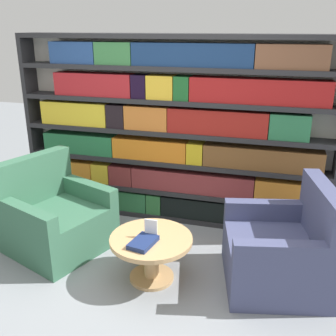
{
  "coord_description": "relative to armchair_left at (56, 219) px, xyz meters",
  "views": [
    {
      "loc": [
        1.09,
        -2.74,
        2.12
      ],
      "look_at": [
        0.14,
        0.59,
        0.86
      ],
      "focal_mm": 42.0,
      "sensor_mm": 36.0,
      "label": 1
    }
  ],
  "objects": [
    {
      "name": "armchair_right",
      "position": [
        2.16,
        -0.01,
        0.0
      ],
      "size": [
        0.99,
        1.01,
        0.91
      ],
      "rotation": [
        0.0,
        0.0,
        -1.35
      ],
      "color": "#42476B",
      "rests_on": "ground_plane"
    },
    {
      "name": "stray_book",
      "position": [
        1.05,
        -0.39,
        0.13
      ],
      "size": [
        0.22,
        0.29,
        0.04
      ],
      "color": "navy",
      "rests_on": "coffee_table"
    },
    {
      "name": "table_sign",
      "position": [
        1.08,
        -0.26,
        0.18
      ],
      "size": [
        0.11,
        0.06,
        0.17
      ],
      "color": "black",
      "rests_on": "coffee_table"
    },
    {
      "name": "bookshelf",
      "position": [
        0.95,
        0.97,
        0.7
      ],
      "size": [
        3.46,
        0.3,
        2.04
      ],
      "color": "silver",
      "rests_on": "ground_plane"
    },
    {
      "name": "ground_plane",
      "position": [
        0.94,
        -0.32,
        -0.3
      ],
      "size": [
        14.0,
        14.0,
        0.0
      ],
      "primitive_type": "plane",
      "color": "gray"
    },
    {
      "name": "armchair_left",
      "position": [
        0.0,
        0.0,
        0.0
      ],
      "size": [
        1.08,
        1.09,
        0.91
      ],
      "rotation": [
        0.0,
        0.0,
        1.21
      ],
      "color": "#336047",
      "rests_on": "ground_plane"
    },
    {
      "name": "coffee_table",
      "position": [
        1.08,
        -0.26,
        -0.01
      ],
      "size": [
        0.71,
        0.71,
        0.41
      ],
      "color": "tan",
      "rests_on": "ground_plane"
    }
  ]
}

